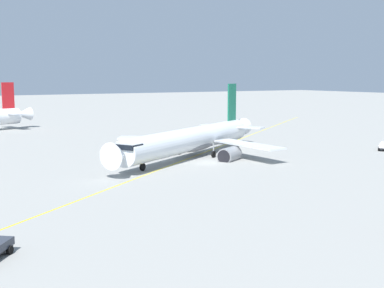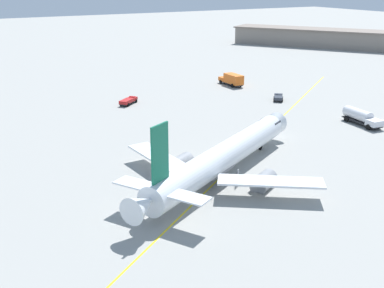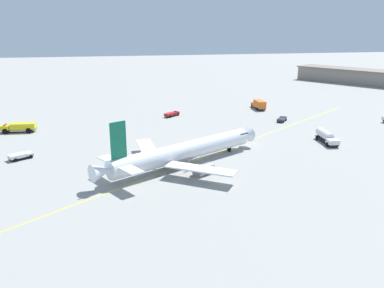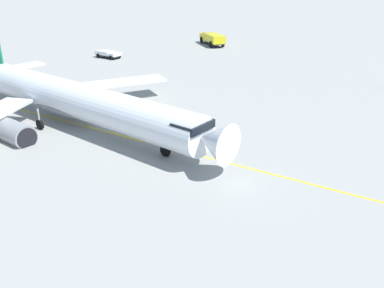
% 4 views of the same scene
% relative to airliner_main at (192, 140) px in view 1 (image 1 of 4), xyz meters
% --- Properties ---
extents(ground_plane, '(600.00, 600.00, 0.00)m').
position_rel_airliner_main_xyz_m(ground_plane, '(6.08, -0.66, -2.77)').
color(ground_plane, gray).
extents(airliner_main, '(27.49, 37.96, 12.14)m').
position_rel_airliner_main_xyz_m(airliner_main, '(0.00, 0.00, 0.00)').
color(airliner_main, silver).
rests_on(airliner_main, ground_plane).
extents(taxiway_centreline, '(100.96, 137.85, 0.01)m').
position_rel_airliner_main_xyz_m(taxiway_centreline, '(-1.93, 2.71, -2.76)').
color(taxiway_centreline, yellow).
rests_on(taxiway_centreline, ground_plane).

